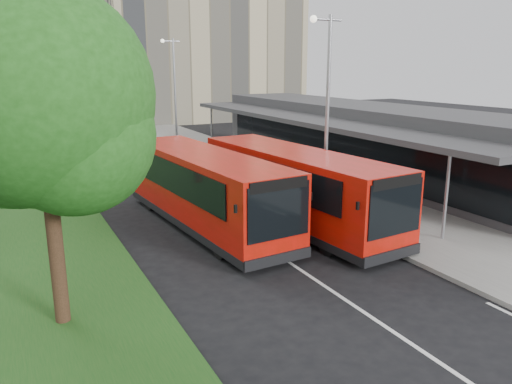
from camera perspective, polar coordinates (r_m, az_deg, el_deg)
ground at (r=18.11m, az=0.34°, el=-5.77°), size 120.00×120.00×0.00m
pavement at (r=38.22m, az=-5.48°, el=4.98°), size 5.00×80.00×0.15m
grass_verge at (r=35.65m, az=-25.31°, el=2.95°), size 5.00×80.00×0.10m
lane_centre_line at (r=31.71m, az=-12.23°, el=2.67°), size 0.12×70.00×0.01m
kerb_dashes at (r=36.40m, az=-8.86°, el=4.29°), size 0.12×56.00×0.01m
office_block at (r=61.19m, az=-6.38°, el=16.80°), size 22.00×12.00×18.00m
station_building at (r=30.00m, az=11.88°, el=5.99°), size 7.70×26.00×4.00m
tree_near at (r=12.22m, az=-23.40°, el=8.51°), size 5.03×5.03×8.09m
tree_mid at (r=24.21m, az=-25.42°, el=9.38°), size 4.55×4.55×7.30m
tree_far at (r=36.20m, az=-26.18°, el=10.39°), size 4.51×4.51×7.21m
lamp_post_near at (r=20.91m, az=7.99°, el=10.05°), size 1.44×0.28×8.00m
lamp_post_far at (r=39.00m, az=-9.39°, el=11.90°), size 1.44×0.28×8.00m
bus_main at (r=19.79m, az=4.51°, el=0.53°), size 3.52×10.65×2.97m
bus_second at (r=19.53m, az=-5.90°, el=0.29°), size 3.43×10.58×2.95m
litter_bin at (r=29.73m, az=1.09°, el=3.46°), size 0.57×0.57×0.97m
bollard at (r=34.93m, az=-4.59°, el=5.05°), size 0.19×0.19×0.97m
car_near at (r=53.78m, az=-16.56°, el=7.72°), size 1.95×3.79×1.23m
car_far at (r=59.43m, az=-20.34°, el=7.90°), size 1.62×3.29×1.04m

